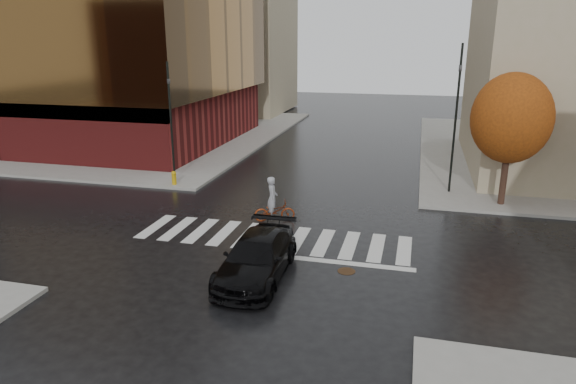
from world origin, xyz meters
name	(u,v)px	position (x,y,z in m)	size (l,w,h in m)	color
ground	(269,242)	(0.00, 0.00, 0.00)	(120.00, 120.00, 0.00)	black
sidewalk_nw	(110,132)	(-21.00, 21.00, 0.07)	(30.00, 30.00, 0.15)	gray
crosswalk	(273,237)	(0.00, 0.50, 0.01)	(12.00, 3.00, 0.01)	silver
office_glass	(67,36)	(-22.00, 17.99, 8.28)	(27.00, 19.00, 16.00)	maroon
building_nw_far	(224,19)	(-16.00, 37.00, 10.15)	(14.00, 12.00, 20.00)	tan
tree_ne_a	(511,118)	(10.00, 7.40, 4.46)	(3.80, 3.80, 6.50)	black
sedan	(257,257)	(0.50, -3.24, 0.75)	(2.10, 5.17, 1.50)	black
cyclist	(274,206)	(-0.51, 2.50, 0.72)	(1.98, 1.24, 2.12)	maroon
traffic_light_nw	(171,115)	(-8.01, 7.51, 3.95)	(0.18, 0.15, 6.76)	black
traffic_light_ne	(457,109)	(7.56, 9.00, 4.64)	(0.17, 0.21, 7.78)	black
fire_hydrant	(174,177)	(-7.56, 6.55, 0.58)	(0.28, 0.28, 0.79)	#C1940B
manhole	(346,271)	(3.53, -2.00, 0.01)	(0.66, 0.66, 0.01)	#432B18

